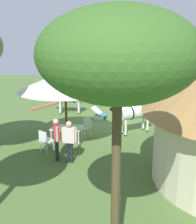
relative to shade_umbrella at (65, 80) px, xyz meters
The scene contains 13 objects.
ground_plane 4.09m from the shade_umbrella, 129.82° to the right, with size 36.00×36.00×0.00m, color #4A6832.
shade_umbrella is the anchor object (origin of this frame).
patio_dining_table 2.09m from the shade_umbrella, 116.57° to the right, with size 1.34×0.91×0.74m.
patio_chair_near_lawn 2.51m from the shade_umbrella, 52.41° to the left, with size 0.60×0.60×0.90m.
patio_chair_west_end 2.51m from the shade_umbrella, 128.41° to the right, with size 0.61×0.60×0.90m.
guest_beside_umbrella 2.40m from the shade_umbrella, 86.27° to the left, with size 0.32×0.56×1.62m.
guest_behind_table 2.57m from the shade_umbrella, 102.06° to the left, with size 0.57×0.26×1.59m.
standing_watcher 7.03m from the shade_umbrella, 132.65° to the right, with size 0.49×0.49×1.75m.
striped_lounge_chair 4.65m from the shade_umbrella, 108.53° to the right, with size 0.94×0.79×0.64m.
zebra_nearest_camera 5.09m from the shade_umbrella, 82.60° to the right, with size 2.12×0.65×1.50m.
zebra_by_umbrella 3.75m from the shade_umbrella, 153.39° to the right, with size 2.06×1.44×1.54m.
acacia_tree_left_background 6.75m from the shade_umbrella, 107.28° to the left, with size 2.75×2.75×5.02m.
brick_patio_kerb 7.34m from the shade_umbrella, 70.03° to the right, with size 2.80×0.36×0.08m, color #A0583E.
Camera 1 is at (0.12, 13.30, 4.52)m, focal length 44.13 mm.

